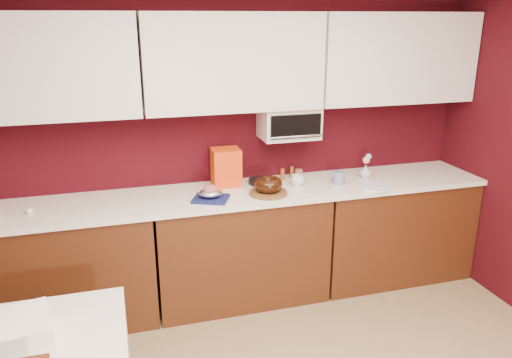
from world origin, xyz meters
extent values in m
cube|color=#3A070E|center=(0.00, 2.25, 1.25)|extent=(4.00, 0.02, 2.50)
cube|color=#48220E|center=(-1.33, 1.94, 0.43)|extent=(1.31, 0.58, 0.86)
cube|color=#48220E|center=(0.00, 1.94, 0.43)|extent=(1.31, 0.58, 0.86)
cube|color=#48220E|center=(1.33, 1.94, 0.43)|extent=(1.31, 0.58, 0.86)
cube|color=white|center=(0.00, 1.94, 0.88)|extent=(4.00, 0.62, 0.04)
cube|color=white|center=(-1.33, 2.08, 1.85)|extent=(1.31, 0.33, 0.70)
cube|color=white|center=(0.00, 2.08, 1.85)|extent=(1.31, 0.33, 0.70)
cube|color=white|center=(1.33, 2.08, 1.85)|extent=(1.31, 0.33, 0.70)
cube|color=white|center=(0.45, 2.10, 1.38)|extent=(0.45, 0.30, 0.25)
cube|color=black|center=(0.45, 1.94, 1.38)|extent=(0.40, 0.02, 0.18)
cylinder|color=silver|center=(0.45, 1.93, 1.30)|extent=(0.42, 0.02, 0.02)
cylinder|color=brown|center=(0.19, 1.81, 0.91)|extent=(0.30, 0.30, 0.03)
torus|color=black|center=(0.19, 1.81, 0.98)|extent=(0.26, 0.26, 0.09)
cube|color=navy|center=(-0.24, 1.81, 0.91)|extent=(0.31, 0.29, 0.02)
ellipsoid|color=white|center=(-0.24, 1.81, 0.96)|extent=(0.22, 0.20, 0.06)
ellipsoid|color=#B86554|center=(-0.24, 1.81, 0.98)|extent=(0.12, 0.10, 0.07)
cube|color=red|center=(-0.06, 2.11, 1.05)|extent=(0.22, 0.20, 0.29)
cylinder|color=black|center=(0.22, 2.07, 0.92)|extent=(0.25, 0.25, 0.04)
imported|color=white|center=(0.48, 1.95, 0.95)|extent=(0.13, 0.13, 0.10)
cylinder|color=navy|center=(0.80, 1.88, 0.95)|extent=(0.09, 0.09, 0.11)
imported|color=silver|center=(1.09, 1.99, 0.96)|extent=(0.08, 0.08, 0.12)
sphere|color=pink|center=(1.09, 1.99, 1.05)|extent=(0.06, 0.06, 0.06)
sphere|color=#99B1F4|center=(1.12, 2.01, 1.07)|extent=(0.05, 0.05, 0.05)
cylinder|color=white|center=(1.04, 1.72, 0.91)|extent=(0.29, 0.29, 0.01)
cylinder|color=brown|center=(0.40, 2.09, 0.95)|extent=(0.04, 0.04, 0.10)
cylinder|color=brown|center=(0.53, 2.06, 0.95)|extent=(0.08, 0.08, 0.09)
ellipsoid|color=white|center=(-1.47, 1.90, 0.92)|extent=(0.06, 0.05, 0.04)
cube|color=white|center=(-1.41, 0.60, 0.81)|extent=(0.41, 0.36, 0.13)
cylinder|color=brown|center=(0.50, 2.14, 0.95)|extent=(0.03, 0.03, 0.10)
camera|label=1|loc=(-0.87, -1.53, 2.16)|focal=35.00mm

